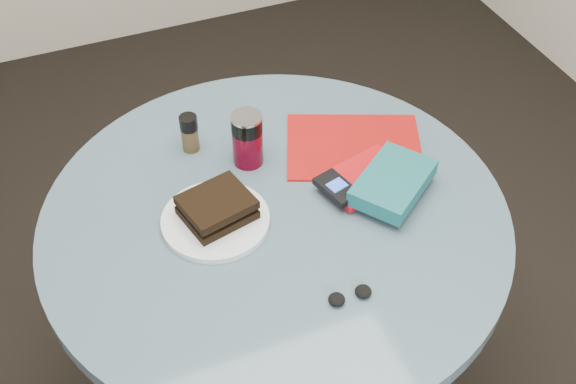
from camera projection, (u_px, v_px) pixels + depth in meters
name	position (u px, v px, depth m)	size (l,w,h in m)	color
table	(276.00, 262.00, 1.65)	(1.00, 1.00, 0.75)	black
plate	(216.00, 220.00, 1.51)	(0.23, 0.23, 0.01)	white
sandwich	(217.00, 207.00, 1.49)	(0.16, 0.15, 0.05)	black
soda_can	(247.00, 139.00, 1.60)	(0.08, 0.08, 0.13)	#570417
pepper_grinder	(190.00, 133.00, 1.65)	(0.04, 0.04, 0.09)	#48381F
magazine	(354.00, 147.00, 1.68)	(0.31, 0.23, 0.01)	maroon
red_book	(365.00, 177.00, 1.59)	(0.18, 0.12, 0.02)	#A90D12
novel	(393.00, 183.00, 1.54)	(0.19, 0.12, 0.04)	#125159
mp3_player	(337.00, 188.00, 1.54)	(0.08, 0.11, 0.02)	black
headphones	(350.00, 295.00, 1.37)	(0.09, 0.04, 0.02)	black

